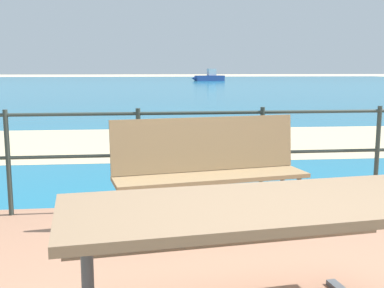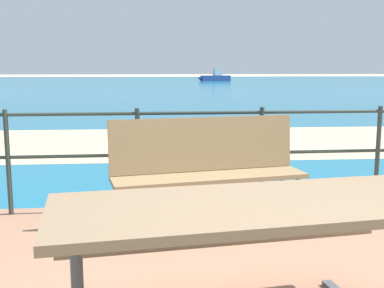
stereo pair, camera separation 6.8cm
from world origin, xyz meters
TOP-DOWN VIEW (x-y plane):
  - sea_water at (0.00, 40.00)m, footprint 90.00×90.00m
  - beach_strip at (0.00, 6.97)m, footprint 54.07×5.09m
  - picnic_table at (-0.07, -0.04)m, footprint 1.88×1.57m
  - park_bench at (-0.00, 1.97)m, footprint 1.69×0.69m
  - railing_fence at (0.00, 2.43)m, footprint 5.94×0.04m
  - boat_near at (7.89, 52.63)m, footprint 3.91×1.71m

SIDE VIEW (x-z plane):
  - sea_water at x=0.00m, z-range 0.00..0.01m
  - beach_strip at x=0.00m, z-range 0.00..0.01m
  - boat_near at x=7.89m, z-range -0.25..1.15m
  - park_bench at x=0.00m, z-range 0.14..1.07m
  - picnic_table at x=-0.07m, z-range 0.25..1.03m
  - railing_fence at x=0.00m, z-range 0.19..1.16m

